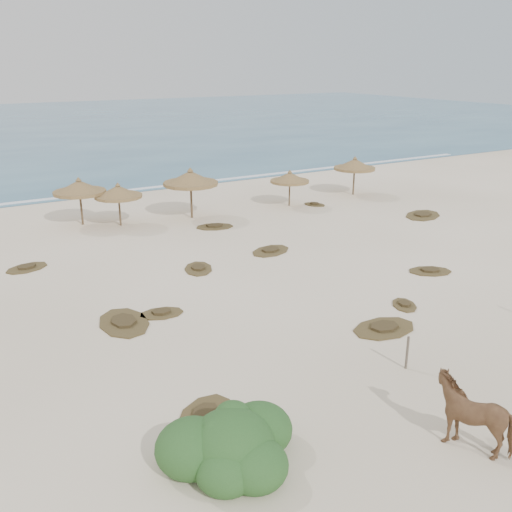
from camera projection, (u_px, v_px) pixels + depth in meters
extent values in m
plane|color=#FAE7CE|center=(327.00, 332.00, 20.08)|extent=(160.00, 160.00, 0.00)
cube|color=#265173|center=(9.00, 127.00, 81.34)|extent=(200.00, 100.00, 0.01)
cube|color=silver|center=(110.00, 192.00, 41.31)|extent=(70.00, 0.60, 0.01)
cylinder|color=brown|center=(120.00, 210.00, 32.77)|extent=(0.11, 0.11, 1.89)
cylinder|color=olive|center=(119.00, 196.00, 32.52)|extent=(2.78, 2.78, 0.16)
cone|color=olive|center=(118.00, 191.00, 32.42)|extent=(2.68, 2.68, 0.68)
cone|color=olive|center=(118.00, 184.00, 32.29)|extent=(0.32, 0.32, 0.20)
cylinder|color=brown|center=(81.00, 207.00, 32.92)|extent=(0.12, 0.12, 2.10)
cylinder|color=olive|center=(80.00, 192.00, 32.64)|extent=(3.82, 3.82, 0.18)
cone|color=olive|center=(79.00, 187.00, 32.53)|extent=(3.69, 3.69, 0.75)
cone|color=olive|center=(78.00, 179.00, 32.39)|extent=(0.36, 0.36, 0.22)
cylinder|color=brown|center=(191.00, 199.00, 34.33)|extent=(0.13, 0.13, 2.30)
cylinder|color=olive|center=(191.00, 184.00, 34.02)|extent=(4.23, 4.23, 0.20)
cone|color=olive|center=(190.00, 178.00, 33.91)|extent=(4.09, 4.09, 0.82)
cone|color=olive|center=(190.00, 169.00, 33.75)|extent=(0.40, 0.40, 0.24)
cylinder|color=brown|center=(289.00, 192.00, 37.24)|extent=(0.10, 0.10, 1.79)
cylinder|color=olive|center=(290.00, 181.00, 36.99)|extent=(3.09, 3.09, 0.15)
cone|color=olive|center=(290.00, 177.00, 36.90)|extent=(2.99, 2.99, 0.64)
cone|color=olive|center=(290.00, 171.00, 36.78)|extent=(0.31, 0.31, 0.19)
cylinder|color=brown|center=(354.00, 180.00, 40.36)|extent=(0.12, 0.12, 2.05)
cylinder|color=olive|center=(354.00, 168.00, 40.08)|extent=(3.68, 3.68, 0.18)
cone|color=olive|center=(355.00, 164.00, 39.98)|extent=(3.55, 3.55, 0.73)
cone|color=olive|center=(355.00, 158.00, 39.83)|extent=(0.35, 0.35, 0.21)
imported|color=#966A44|center=(477.00, 414.00, 13.93)|extent=(1.90, 2.33, 1.80)
cylinder|color=brown|center=(407.00, 353.00, 17.55)|extent=(0.11, 0.11, 1.09)
ellipsoid|color=#2F622A|center=(232.00, 445.00, 13.32)|extent=(2.07, 2.07, 1.55)
ellipsoid|color=#2F622A|center=(259.00, 429.00, 14.05)|extent=(1.65, 1.65, 1.24)
ellipsoid|color=#2F622A|center=(192.00, 448.00, 13.29)|extent=(1.76, 1.76, 1.32)
ellipsoid|color=#2F622A|center=(255.00, 465.00, 12.88)|extent=(1.55, 1.55, 1.16)
ellipsoid|color=#2F622A|center=(226.00, 470.00, 12.76)|extent=(1.45, 1.45, 1.08)
ellipsoid|color=#2F622A|center=(236.00, 423.00, 14.45)|extent=(1.24, 1.24, 0.93)
ellipsoid|color=#2F622A|center=(233.00, 416.00, 13.78)|extent=(0.93, 0.93, 0.70)
ellipsoid|color=#2F622A|center=(217.00, 431.00, 13.13)|extent=(0.83, 0.83, 0.62)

